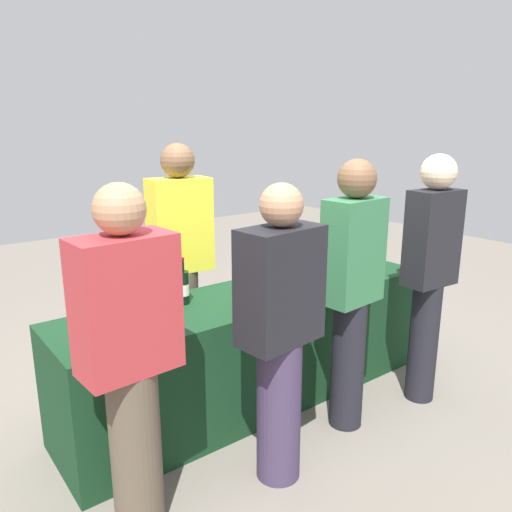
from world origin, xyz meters
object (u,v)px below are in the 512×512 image
Objects in this scene: wine_bottle_0 at (182,287)px; server_pouring at (181,258)px; guest_3 at (430,269)px; guest_0 at (129,356)px; menu_board at (275,275)px; wine_bottle_1 at (275,267)px; wine_bottle_2 at (282,262)px; wine_glass_2 at (288,279)px; wine_glass_1 at (246,290)px; wine_glass_3 at (298,274)px; guest_1 at (280,329)px; wine_bottle_3 at (307,258)px; wine_bottle_4 at (345,251)px; guest_2 at (352,287)px; wine_glass_4 at (336,270)px; ice_bucket at (153,301)px; wine_glass_0 at (239,293)px.

server_pouring is (0.22, 0.40, 0.06)m from wine_bottle_0.
guest_0 is at bearing -178.74° from guest_3.
server_pouring reaches higher than wine_bottle_0.
wine_bottle_1 is at bearing -128.19° from menu_board.
wine_glass_2 is at bearing -124.59° from wine_bottle_2.
wine_bottle_1 is at bearing 22.63° from guest_0.
wine_glass_1 is 0.32m from wine_glass_2.
wine_glass_3 is 0.09× the size of guest_1.
wine_bottle_3 is 1.11m from menu_board.
guest_0 reaches higher than wine_glass_2.
wine_bottle_0 is 0.18× the size of guest_3.
wine_bottle_4 is at bearing 166.74° from server_pouring.
guest_1 is 0.95× the size of guest_2.
wine_bottle_3 is (1.04, 0.01, 0.01)m from wine_bottle_0.
guest_2 is (1.38, -0.02, 0.04)m from guest_0.
menu_board is at bearing 53.74° from wine_glass_2.
guest_3 is (1.38, -0.79, 0.05)m from wine_bottle_0.
wine_glass_2 is (-0.22, -0.32, -0.01)m from wine_bottle_2.
guest_3 is at bearing -55.80° from wine_glass_4.
wine_glass_2 is at bearing 126.61° from server_pouring.
wine_bottle_1 is at bearing 139.88° from wine_glass_4.
wine_glass_2 is at bearing -162.10° from wine_bottle_4.
wine_bottle_1 is 0.99× the size of wine_bottle_4.
guest_3 reaches higher than menu_board.
wine_bottle_4 is at bearing -6.11° from wine_bottle_2.
wine_bottle_2 is (0.13, 0.07, 0.00)m from wine_bottle_1.
wine_bottle_1 is 1.45× the size of ice_bucket.
wine_glass_1 is 0.88× the size of wine_glass_2.
menu_board is (0.74, 1.14, -0.42)m from wine_glass_3.
ice_bucket is at bearing -147.42° from menu_board.
guest_0 is at bearing -161.81° from wine_glass_2.
wine_bottle_0 is at bearing 156.94° from wine_glass_2.
wine_glass_0 is at bearing -134.96° from menu_board.
guest_3 is at bearing -4.98° from guest_1.
guest_2 reaches higher than wine_bottle_0.
wine_bottle_1 is 2.20× the size of wine_glass_0.
wine_glass_4 is at bearing -109.37° from menu_board.
wine_bottle_2 is at bearing -125.36° from menu_board.
wine_bottle_2 is at bearing 126.64° from guest_3.
wine_glass_0 is at bearing -160.08° from wine_bottle_3.
guest_0 is at bearing -141.57° from menu_board.
wine_bottle_3 is 0.21× the size of guest_0.
guest_3 reaches higher than guest_2.
server_pouring is at bearing 78.31° from guest_1.
wine_bottle_0 is at bearing 66.98° from server_pouring.
wine_glass_0 is at bearing 160.79° from guest_3.
wine_glass_0 is 0.08× the size of server_pouring.
wine_bottle_1 is at bearing 28.65° from wine_glass_0.
wine_bottle_0 is 0.85m from wine_bottle_2.
server_pouring reaches higher than wine_bottle_2.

